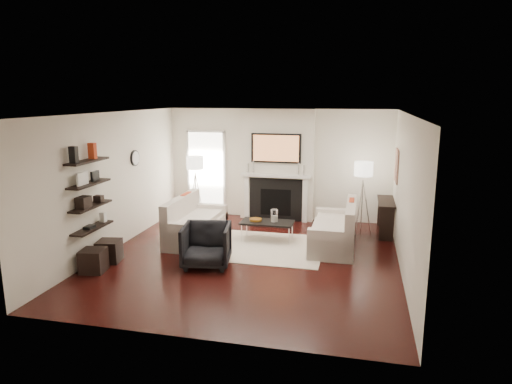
% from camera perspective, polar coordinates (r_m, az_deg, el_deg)
% --- Properties ---
extents(room_envelope, '(6.00, 6.00, 6.00)m').
position_cam_1_polar(room_envelope, '(8.35, -0.93, 0.51)').
color(room_envelope, black).
rests_on(room_envelope, ground).
extents(chimney_breast, '(1.80, 0.25, 2.70)m').
position_cam_1_polar(chimney_breast, '(11.12, 2.65, 3.39)').
color(chimney_breast, silver).
rests_on(chimney_breast, floor).
extents(fireplace_surround, '(1.30, 0.02, 1.04)m').
position_cam_1_polar(fireplace_surround, '(11.14, 2.48, -0.94)').
color(fireplace_surround, black).
rests_on(fireplace_surround, floor).
extents(firebox, '(0.75, 0.02, 0.65)m').
position_cam_1_polar(firebox, '(11.16, 2.47, -1.30)').
color(firebox, black).
rests_on(firebox, floor).
extents(mantel_pilaster_l, '(0.12, 0.08, 1.10)m').
position_cam_1_polar(mantel_pilaster_l, '(11.26, -1.15, -0.64)').
color(mantel_pilaster_l, white).
rests_on(mantel_pilaster_l, floor).
extents(mantel_pilaster_r, '(0.12, 0.08, 1.10)m').
position_cam_1_polar(mantel_pilaster_r, '(11.00, 6.14, -1.01)').
color(mantel_pilaster_r, white).
rests_on(mantel_pilaster_r, floor).
extents(mantel_shelf, '(1.70, 0.18, 0.07)m').
position_cam_1_polar(mantel_shelf, '(10.98, 2.46, 2.06)').
color(mantel_shelf, white).
rests_on(mantel_shelf, chimney_breast).
extents(tv_body, '(1.20, 0.06, 0.70)m').
position_cam_1_polar(tv_body, '(10.91, 2.52, 5.50)').
color(tv_body, black).
rests_on(tv_body, chimney_breast).
extents(tv_screen, '(1.10, 0.00, 0.62)m').
position_cam_1_polar(tv_screen, '(10.88, 2.49, 5.48)').
color(tv_screen, '#BF723F').
rests_on(tv_screen, tv_body).
extents(candlestick_l_tall, '(0.04, 0.04, 0.30)m').
position_cam_1_polar(candlestick_l_tall, '(11.07, -0.32, 3.12)').
color(candlestick_l_tall, silver).
rests_on(candlestick_l_tall, mantel_shelf).
extents(candlestick_l_short, '(0.04, 0.04, 0.24)m').
position_cam_1_polar(candlestick_l_short, '(11.10, -0.98, 2.99)').
color(candlestick_l_short, silver).
rests_on(candlestick_l_short, mantel_shelf).
extents(candlestick_r_tall, '(0.04, 0.04, 0.30)m').
position_cam_1_polar(candlestick_r_tall, '(10.87, 5.34, 2.91)').
color(candlestick_r_tall, silver).
rests_on(candlestick_r_tall, mantel_shelf).
extents(candlestick_r_short, '(0.04, 0.04, 0.24)m').
position_cam_1_polar(candlestick_r_short, '(10.86, 6.01, 2.72)').
color(candlestick_r_short, silver).
rests_on(candlestick_r_short, mantel_shelf).
extents(hallway_panel, '(0.90, 0.02, 2.10)m').
position_cam_1_polar(hallway_panel, '(11.74, -6.20, 2.30)').
color(hallway_panel, white).
rests_on(hallway_panel, floor).
extents(door_trim_l, '(0.06, 0.06, 2.16)m').
position_cam_1_polar(door_trim_l, '(11.88, -8.42, 2.36)').
color(door_trim_l, white).
rests_on(door_trim_l, floor).
extents(door_trim_r, '(0.06, 0.06, 2.16)m').
position_cam_1_polar(door_trim_r, '(11.57, -3.98, 2.20)').
color(door_trim_r, white).
rests_on(door_trim_r, floor).
extents(door_trim_top, '(1.02, 0.06, 0.06)m').
position_cam_1_polar(door_trim_top, '(11.59, -6.35, 7.56)').
color(door_trim_top, white).
rests_on(door_trim_top, wall_back).
extents(rug, '(2.60, 2.00, 0.01)m').
position_cam_1_polar(rug, '(9.31, 0.31, -6.85)').
color(rug, beige).
rests_on(rug, floor).
extents(loveseat_left_base, '(0.85, 1.80, 0.42)m').
position_cam_1_polar(loveseat_left_base, '(9.74, -7.43, -4.83)').
color(loveseat_left_base, beige).
rests_on(loveseat_left_base, floor).
extents(loveseat_left_back, '(0.18, 1.80, 0.80)m').
position_cam_1_polar(loveseat_left_back, '(9.78, -9.32, -2.90)').
color(loveseat_left_back, beige).
rests_on(loveseat_left_back, floor).
extents(loveseat_left_arm_n, '(0.85, 0.18, 0.60)m').
position_cam_1_polar(loveseat_left_arm_n, '(9.00, -9.24, -5.71)').
color(loveseat_left_arm_n, beige).
rests_on(loveseat_left_arm_n, floor).
extents(loveseat_left_arm_s, '(0.85, 0.18, 0.60)m').
position_cam_1_polar(loveseat_left_arm_s, '(10.45, -5.90, -3.11)').
color(loveseat_left_arm_s, beige).
rests_on(loveseat_left_arm_s, floor).
extents(loveseat_left_cushion, '(0.63, 1.44, 0.10)m').
position_cam_1_polar(loveseat_left_cushion, '(9.65, -7.19, -3.37)').
color(loveseat_left_cushion, beige).
rests_on(loveseat_left_cushion, loveseat_left_base).
extents(pillow_left_orange, '(0.10, 0.42, 0.42)m').
position_cam_1_polar(pillow_left_orange, '(10.00, -8.71, -1.34)').
color(pillow_left_orange, '#B43516').
rests_on(pillow_left_orange, loveseat_left_cushion).
extents(pillow_left_charcoal, '(0.10, 0.40, 0.40)m').
position_cam_1_polar(pillow_left_charcoal, '(9.46, -10.05, -2.22)').
color(pillow_left_charcoal, black).
rests_on(pillow_left_charcoal, loveseat_left_cushion).
extents(loveseat_right_base, '(0.85, 1.80, 0.42)m').
position_cam_1_polar(loveseat_right_base, '(9.36, 9.59, -5.60)').
color(loveseat_right_base, beige).
rests_on(loveseat_right_base, floor).
extents(loveseat_right_back, '(0.18, 1.80, 0.80)m').
position_cam_1_polar(loveseat_right_back, '(9.26, 11.73, -3.84)').
color(loveseat_right_back, beige).
rests_on(loveseat_right_back, floor).
extents(loveseat_right_arm_n, '(0.85, 0.18, 0.60)m').
position_cam_1_polar(loveseat_right_arm_n, '(8.56, 9.26, -6.63)').
color(loveseat_right_arm_n, beige).
rests_on(loveseat_right_arm_n, floor).
extents(loveseat_right_arm_s, '(0.85, 0.18, 0.60)m').
position_cam_1_polar(loveseat_right_arm_s, '(10.11, 9.90, -3.75)').
color(loveseat_right_arm_s, beige).
rests_on(loveseat_right_arm_s, floor).
extents(loveseat_right_cushion, '(0.63, 1.44, 0.10)m').
position_cam_1_polar(loveseat_right_cushion, '(9.29, 9.33, -4.05)').
color(loveseat_right_cushion, beige).
rests_on(loveseat_right_cushion, loveseat_right_base).
extents(pillow_right_orange, '(0.10, 0.42, 0.42)m').
position_cam_1_polar(pillow_right_orange, '(9.50, 11.83, -2.17)').
color(pillow_right_orange, '#B43516').
rests_on(pillow_right_orange, loveseat_right_cushion).
extents(pillow_right_charcoal, '(0.10, 0.40, 0.40)m').
position_cam_1_polar(pillow_right_charcoal, '(8.92, 11.73, -3.15)').
color(pillow_right_charcoal, black).
rests_on(pillow_right_charcoal, loveseat_right_cushion).
extents(coffee_table, '(1.10, 0.55, 0.04)m').
position_cam_1_polar(coffee_table, '(9.58, 1.41, -3.83)').
color(coffee_table, black).
rests_on(coffee_table, floor).
extents(coffee_leg_nw, '(0.02, 0.02, 0.38)m').
position_cam_1_polar(coffee_leg_nw, '(9.55, -1.82, -5.20)').
color(coffee_leg_nw, silver).
rests_on(coffee_leg_nw, floor).
extents(coffee_leg_ne, '(0.02, 0.02, 0.38)m').
position_cam_1_polar(coffee_leg_ne, '(9.35, 4.15, -5.60)').
color(coffee_leg_ne, silver).
rests_on(coffee_leg_ne, floor).
extents(coffee_leg_sw, '(0.02, 0.02, 0.38)m').
position_cam_1_polar(coffee_leg_sw, '(9.96, -1.17, -4.48)').
color(coffee_leg_sw, silver).
rests_on(coffee_leg_sw, floor).
extents(coffee_leg_se, '(0.02, 0.02, 0.38)m').
position_cam_1_polar(coffee_leg_se, '(9.77, 4.55, -4.84)').
color(coffee_leg_se, silver).
rests_on(coffee_leg_se, floor).
extents(hurricane_glass, '(0.15, 0.15, 0.26)m').
position_cam_1_polar(hurricane_glass, '(9.51, 2.30, -2.95)').
color(hurricane_glass, white).
rests_on(hurricane_glass, coffee_table).
extents(hurricane_candle, '(0.09, 0.09, 0.14)m').
position_cam_1_polar(hurricane_candle, '(9.53, 2.30, -3.33)').
color(hurricane_candle, white).
rests_on(hurricane_candle, coffee_table).
extents(copper_bowl, '(0.26, 0.26, 0.04)m').
position_cam_1_polar(copper_bowl, '(9.62, -0.05, -3.48)').
color(copper_bowl, '#B36D1D').
rests_on(copper_bowl, coffee_table).
extents(armchair, '(0.94, 0.90, 0.85)m').
position_cam_1_polar(armchair, '(8.25, -6.23, -6.38)').
color(armchair, black).
rests_on(armchair, floor).
extents(lamp_left_post, '(0.02, 0.02, 1.20)m').
position_cam_1_polar(lamp_left_post, '(11.07, -7.53, -0.70)').
color(lamp_left_post, silver).
rests_on(lamp_left_post, floor).
extents(lamp_left_shade, '(0.40, 0.40, 0.30)m').
position_cam_1_polar(lamp_left_shade, '(10.92, -7.65, 3.66)').
color(lamp_left_shade, white).
rests_on(lamp_left_shade, lamp_left_post).
extents(lamp_left_leg_a, '(0.25, 0.02, 1.23)m').
position_cam_1_polar(lamp_left_leg_a, '(11.03, -6.99, -0.73)').
color(lamp_left_leg_a, silver).
rests_on(lamp_left_leg_a, floor).
extents(lamp_left_leg_b, '(0.14, 0.22, 1.23)m').
position_cam_1_polar(lamp_left_leg_b, '(11.18, -7.62, -0.58)').
color(lamp_left_leg_b, silver).
rests_on(lamp_left_leg_b, floor).
extents(lamp_left_leg_c, '(0.14, 0.22, 1.23)m').
position_cam_1_polar(lamp_left_leg_c, '(11.00, -7.97, -0.79)').
color(lamp_left_leg_c, silver).
rests_on(lamp_left_leg_c, floor).
extents(lamp_right_post, '(0.02, 0.02, 1.20)m').
position_cam_1_polar(lamp_right_post, '(10.32, 13.08, -1.84)').
color(lamp_right_post, silver).
rests_on(lamp_right_post, floor).
extents(lamp_right_shade, '(0.40, 0.40, 0.30)m').
position_cam_1_polar(lamp_right_shade, '(10.16, 13.30, 2.82)').
color(lamp_right_shade, white).
rests_on(lamp_right_shade, lamp_right_post).
extents(lamp_right_leg_a, '(0.25, 0.02, 1.23)m').
position_cam_1_polar(lamp_right_leg_a, '(10.32, 13.69, -1.87)').
color(lamp_right_leg_a, silver).
rests_on(lamp_right_leg_a, floor).
extents(lamp_right_leg_b, '(0.14, 0.22, 1.23)m').
position_cam_1_polar(lamp_right_leg_b, '(10.41, 12.78, -1.70)').
color(lamp_right_leg_b, silver).
rests_on(lamp_right_leg_b, floor).
extents(lamp_right_leg_c, '(0.14, 0.22, 1.23)m').
position_cam_1_polar(lamp_right_leg_c, '(10.23, 12.77, -1.95)').
color(lamp_right_leg_c, silver).
rests_on(lamp_right_leg_c, floor).
extents(console_top, '(0.35, 1.20, 0.04)m').
position_cam_1_polar(console_top, '(10.41, 15.97, -1.14)').
color(console_top, black).
rests_on(console_top, floor).
extents(console_leg_n, '(0.30, 0.04, 0.71)m').
position_cam_1_polar(console_leg_n, '(9.97, 15.99, -3.94)').
color(console_leg_n, black).
rests_on(console_leg_n, floor).
extents(console_leg_s, '(0.30, 0.04, 0.71)m').
position_cam_1_polar(console_leg_s, '(11.03, 15.73, -2.40)').
color(console_leg_s, black).
rests_on(console_leg_s, floor).
extents(wall_art, '(0.03, 0.70, 0.70)m').
position_cam_1_polar(wall_art, '(10.12, 17.18, 3.15)').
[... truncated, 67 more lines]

